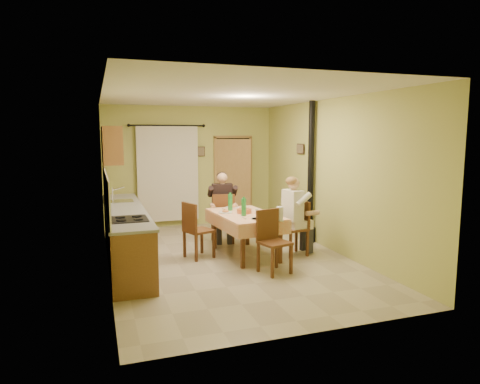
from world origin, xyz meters
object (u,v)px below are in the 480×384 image
object	(u,v)px
chair_far	(223,228)
man_right	(294,207)
man_far	(222,199)
chair_left	(198,241)
stove_flue	(310,191)
dining_table	(245,235)
chair_right	(294,239)
chair_near	(274,254)

from	to	relation	value
chair_far	man_right	bearing A→B (deg)	-44.01
man_far	man_right	xyz separation A→B (m)	(0.95, -1.29, 0.00)
chair_left	stove_flue	bearing A→B (deg)	78.09
chair_far	chair_left	bearing A→B (deg)	-119.43
dining_table	chair_left	world-z (taller)	chair_left
chair_right	man_right	size ratio (longest dim) A/B	0.70
chair_near	stove_flue	bearing A→B (deg)	-147.55
chair_near	chair_left	size ratio (longest dim) A/B	0.99
chair_far	chair_right	distance (m)	1.60
man_right	chair_right	bearing A→B (deg)	-90.00
dining_table	chair_right	world-z (taller)	chair_right
man_far	chair_right	bearing A→B (deg)	-43.96
chair_left	chair_near	bearing A→B (deg)	17.27
chair_near	chair_left	world-z (taller)	chair_left
chair_right	stove_flue	size ratio (longest dim) A/B	0.35
dining_table	chair_right	bearing A→B (deg)	-21.59
chair_near	chair_right	xyz separation A→B (m)	(0.74, 0.79, -0.00)
chair_near	man_far	bearing A→B (deg)	-98.58
chair_far	man_right	distance (m)	1.69
chair_left	man_far	world-z (taller)	man_far
man_right	stove_flue	xyz separation A→B (m)	(0.73, 0.77, 0.15)
dining_table	chair_near	size ratio (longest dim) A/B	1.69
chair_far	chair_right	world-z (taller)	chair_far
chair_near	dining_table	bearing A→B (deg)	-99.00
man_far	man_right	bearing A→B (deg)	-44.40
chair_near	chair_left	xyz separation A→B (m)	(-0.93, 1.19, 0.00)
man_far	man_right	distance (m)	1.60
chair_near	man_right	xyz separation A→B (m)	(0.72, 0.79, 0.59)
chair_left	stove_flue	distance (m)	2.52
chair_far	chair_near	world-z (taller)	chair_far
dining_table	chair_right	xyz separation A→B (m)	(0.84, -0.25, -0.09)
chair_near	man_far	distance (m)	2.17
dining_table	man_right	xyz separation A→B (m)	(0.83, -0.26, 0.50)
chair_near	man_right	bearing A→B (deg)	-147.05
chair_far	dining_table	bearing A→B (deg)	-73.93
chair_near	man_right	size ratio (longest dim) A/B	0.71
man_far	chair_far	bearing A→B (deg)	-90.00
chair_right	stove_flue	distance (m)	1.28
chair_far	chair_right	size ratio (longest dim) A/B	1.02
stove_flue	chair_near	bearing A→B (deg)	-132.91
chair_right	chair_left	xyz separation A→B (m)	(-1.67, 0.39, 0.00)
man_far	stove_flue	world-z (taller)	stove_flue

